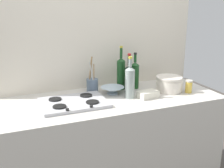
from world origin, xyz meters
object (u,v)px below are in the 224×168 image
at_px(plate_stack, 169,84).
at_px(condiment_jar_rear, 168,78).
at_px(wine_bottle_mid_right, 129,77).
at_px(condiment_jar_spare, 172,80).
at_px(condiment_jar_front, 189,86).
at_px(butter_dish, 148,94).
at_px(wine_bottle_mid_left, 130,82).
at_px(mixing_bowl, 112,90).
at_px(wine_bottle_leftmost, 121,73).
at_px(wine_bottle_rightmost, 135,75).
at_px(stovetop_hob, 74,103).
at_px(utensil_crock, 92,84).

bearing_deg(plate_stack, condiment_jar_rear, 59.42).
relative_size(wine_bottle_mid_right, condiment_jar_spare, 3.26).
bearing_deg(condiment_jar_front, condiment_jar_spare, 94.30).
relative_size(butter_dish, condiment_jar_front, 1.46).
relative_size(wine_bottle_mid_left, butter_dish, 2.13).
xyz_separation_m(mixing_bowl, condiment_jar_rear, (0.64, 0.13, 0.00)).
bearing_deg(butter_dish, wine_bottle_mid_right, 111.39).
distance_m(wine_bottle_leftmost, condiment_jar_rear, 0.53).
bearing_deg(wine_bottle_mid_right, wine_bottle_rightmost, 38.07).
distance_m(stovetop_hob, condiment_jar_spare, 0.99).
distance_m(mixing_bowl, condiment_jar_spare, 0.61).
height_order(wine_bottle_mid_left, utensil_crock, wine_bottle_mid_left).
bearing_deg(plate_stack, wine_bottle_leftmost, 149.01).
xyz_separation_m(wine_bottle_rightmost, condiment_jar_spare, (0.36, -0.06, -0.07)).
relative_size(plate_stack, wine_bottle_mid_right, 0.69).
xyz_separation_m(utensil_crock, condiment_jar_front, (0.77, -0.34, -0.01)).
distance_m(stovetop_hob, condiment_jar_rear, 1.04).
distance_m(wine_bottle_rightmost, condiment_jar_spare, 0.37).
bearing_deg(plate_stack, wine_bottle_mid_left, -176.05).
relative_size(stovetop_hob, butter_dish, 3.11).
distance_m(wine_bottle_mid_left, condiment_jar_rear, 0.62).
xyz_separation_m(mixing_bowl, condiment_jar_front, (0.63, -0.21, 0.02)).
bearing_deg(wine_bottle_mid_left, wine_bottle_leftmost, 83.21).
bearing_deg(stovetop_hob, utensil_crock, 46.80).
bearing_deg(wine_bottle_leftmost, mixing_bowl, -140.32).
xyz_separation_m(wine_bottle_rightmost, condiment_jar_rear, (0.39, 0.05, -0.09)).
height_order(stovetop_hob, condiment_jar_front, condiment_jar_front).
relative_size(wine_bottle_mid_right, condiment_jar_front, 3.06).
xyz_separation_m(plate_stack, butter_dish, (-0.25, -0.08, -0.04)).
distance_m(utensil_crock, condiment_jar_front, 0.84).
bearing_deg(condiment_jar_spare, condiment_jar_front, -85.70).
xyz_separation_m(plate_stack, condiment_jar_rear, (0.15, 0.25, -0.03)).
distance_m(wine_bottle_leftmost, wine_bottle_mid_right, 0.10).
distance_m(condiment_jar_front, condiment_jar_rear, 0.35).
xyz_separation_m(stovetop_hob, condiment_jar_front, (1.00, -0.09, 0.04)).
bearing_deg(wine_bottle_mid_right, condiment_jar_spare, 1.49).
bearing_deg(condiment_jar_spare, wine_bottle_leftmost, 170.30).
xyz_separation_m(wine_bottle_mid_right, wine_bottle_rightmost, (0.09, 0.07, -0.00)).
xyz_separation_m(wine_bottle_mid_left, butter_dish, (0.14, -0.05, -0.11)).
height_order(condiment_jar_front, condiment_jar_rear, condiment_jar_front).
relative_size(mixing_bowl, condiment_jar_spare, 1.95).
height_order(plate_stack, wine_bottle_mid_right, wine_bottle_mid_right).
distance_m(stovetop_hob, plate_stack, 0.86).
bearing_deg(condiment_jar_rear, condiment_jar_front, -91.96).
height_order(utensil_crock, condiment_jar_front, utensil_crock).
height_order(wine_bottle_rightmost, mixing_bowl, wine_bottle_rightmost).
bearing_deg(plate_stack, butter_dish, -162.90).
bearing_deg(condiment_jar_spare, mixing_bowl, -178.27).
xyz_separation_m(mixing_bowl, condiment_jar_spare, (0.61, 0.02, 0.02)).
distance_m(plate_stack, wine_bottle_leftmost, 0.44).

